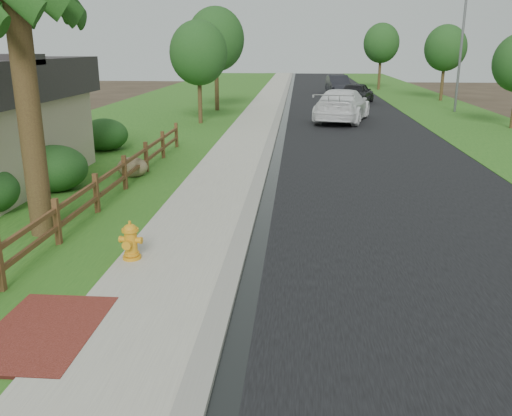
# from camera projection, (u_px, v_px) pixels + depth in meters

# --- Properties ---
(ground) EXTENTS (120.00, 120.00, 0.00)m
(ground) POSITION_uv_depth(u_px,v_px,m) (197.00, 311.00, 9.10)
(ground) COLOR #35291D
(road) EXTENTS (8.00, 90.00, 0.02)m
(road) POSITION_uv_depth(u_px,v_px,m) (337.00, 102.00, 42.16)
(road) COLOR black
(road) RESTS_ON ground
(curb) EXTENTS (0.40, 90.00, 0.12)m
(curb) POSITION_uv_depth(u_px,v_px,m) (283.00, 101.00, 42.46)
(curb) COLOR gray
(curb) RESTS_ON ground
(wet_gutter) EXTENTS (0.50, 90.00, 0.00)m
(wet_gutter) POSITION_uv_depth(u_px,v_px,m) (287.00, 102.00, 42.44)
(wet_gutter) COLOR black
(wet_gutter) RESTS_ON road
(sidewalk) EXTENTS (2.20, 90.00, 0.10)m
(sidewalk) POSITION_uv_depth(u_px,v_px,m) (266.00, 101.00, 42.56)
(sidewalk) COLOR #9F9B8B
(sidewalk) RESTS_ON ground
(grass_strip) EXTENTS (1.60, 90.00, 0.06)m
(grass_strip) POSITION_uv_depth(u_px,v_px,m) (242.00, 101.00, 42.71)
(grass_strip) COLOR #245719
(grass_strip) RESTS_ON ground
(lawn_near) EXTENTS (9.00, 90.00, 0.04)m
(lawn_near) POSITION_uv_depth(u_px,v_px,m) (178.00, 101.00, 43.10)
(lawn_near) COLOR #245719
(lawn_near) RESTS_ON ground
(verge_far) EXTENTS (6.00, 90.00, 0.04)m
(verge_far) POSITION_uv_depth(u_px,v_px,m) (427.00, 103.00, 41.64)
(verge_far) COLOR #245719
(verge_far) RESTS_ON ground
(brick_patch) EXTENTS (1.60, 2.40, 0.11)m
(brick_patch) POSITION_uv_depth(u_px,v_px,m) (43.00, 333.00, 8.29)
(brick_patch) COLOR maroon
(brick_patch) RESTS_ON ground
(ranch_fence) EXTENTS (0.12, 16.92, 1.10)m
(ranch_fence) POSITION_uv_depth(u_px,v_px,m) (111.00, 181.00, 15.29)
(ranch_fence) COLOR #50391A
(ranch_fence) RESTS_ON ground
(fire_hydrant) EXTENTS (0.53, 0.43, 0.81)m
(fire_hydrant) POSITION_uv_depth(u_px,v_px,m) (131.00, 242.00, 10.96)
(fire_hydrant) COLOR orange
(fire_hydrant) RESTS_ON sidewalk
(white_suv) EXTENTS (4.04, 6.85, 1.86)m
(white_suv) POSITION_uv_depth(u_px,v_px,m) (342.00, 105.00, 31.42)
(white_suv) COLOR white
(white_suv) RESTS_ON road
(dark_car_mid) EXTENTS (3.37, 5.08, 1.61)m
(dark_car_mid) POSITION_uv_depth(u_px,v_px,m) (357.00, 93.00, 41.08)
(dark_car_mid) COLOR black
(dark_car_mid) RESTS_ON road
(dark_car_far) EXTENTS (2.17, 5.11, 1.64)m
(dark_car_far) POSITION_uv_depth(u_px,v_px,m) (338.00, 84.00, 49.49)
(dark_car_far) COLOR black
(dark_car_far) RESTS_ON road
(streetlight) EXTENTS (1.85, 0.46, 8.01)m
(streetlight) POSITION_uv_depth(u_px,v_px,m) (459.00, 41.00, 34.78)
(streetlight) COLOR slate
(streetlight) RESTS_ON ground
(boulder) EXTENTS (1.09, 0.84, 0.70)m
(boulder) POSITION_uv_depth(u_px,v_px,m) (132.00, 167.00, 18.20)
(boulder) COLOR brown
(boulder) RESTS_ON ground
(shrub_b) EXTENTS (2.63, 2.63, 1.41)m
(shrub_b) POSITION_uv_depth(u_px,v_px,m) (54.00, 169.00, 16.39)
(shrub_b) COLOR #184317
(shrub_b) RESTS_ON ground
(shrub_d) EXTENTS (2.03, 2.03, 1.35)m
(shrub_d) POSITION_uv_depth(u_px,v_px,m) (104.00, 135.00, 22.75)
(shrub_d) COLOR #184317
(shrub_d) RESTS_ON ground
(tree_near_left) EXTENTS (3.18, 3.18, 5.63)m
(tree_near_left) POSITION_uv_depth(u_px,v_px,m) (199.00, 53.00, 29.63)
(tree_near_left) COLOR #372216
(tree_near_left) RESTS_ON ground
(tree_mid_left) EXTENTS (3.77, 3.77, 6.74)m
(tree_mid_left) POSITION_uv_depth(u_px,v_px,m) (216.00, 39.00, 35.55)
(tree_mid_left) COLOR #372216
(tree_mid_left) RESTS_ON ground
(tree_mid_right) EXTENTS (3.23, 3.23, 5.86)m
(tree_mid_right) POSITION_uv_depth(u_px,v_px,m) (446.00, 48.00, 42.18)
(tree_mid_right) COLOR #372216
(tree_mid_right) RESTS_ON ground
(tree_far_right) EXTENTS (3.47, 3.47, 6.40)m
(tree_far_right) POSITION_uv_depth(u_px,v_px,m) (381.00, 43.00, 52.85)
(tree_far_right) COLOR #372216
(tree_far_right) RESTS_ON ground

